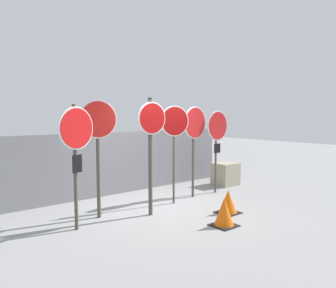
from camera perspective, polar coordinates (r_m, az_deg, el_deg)
The scene contains 11 objects.
ground_plane at distance 7.82m, azimuth -0.98°, elevation -11.13°, with size 40.00×40.00×0.00m, color gray.
fence_back at distance 9.21m, azimuth -8.66°, elevation -3.23°, with size 7.53×0.12×1.72m.
stop_sign_0 at distance 6.32m, azimuth -15.68°, elevation 0.61°, with size 0.78×0.26×2.38m.
stop_sign_1 at distance 6.95m, azimuth -12.05°, elevation 1.64°, with size 0.79×0.21×2.49m.
stop_sign_2 at distance 7.00m, azimuth -2.93°, elevation 1.21°, with size 0.70×0.15×2.55m.
stop_sign_3 at distance 7.92m, azimuth 1.16°, elevation 2.74°, with size 0.73×0.22×2.41m.
stop_sign_4 at distance 8.60m, azimuth 4.68°, elevation 2.45°, with size 0.85×0.17×2.41m.
stop_sign_5 at distance 9.18m, azimuth 8.60°, elevation 2.16°, with size 0.82×0.13×2.30m.
traffic_cone_0 at distance 6.67m, azimuth 9.74°, elevation -11.62°, with size 0.47×0.47×0.56m.
traffic_cone_1 at distance 7.52m, azimuth 10.42°, elevation -9.85°, with size 0.47×0.47×0.52m.
storage_crate at distance 10.42m, azimuth 9.97°, elevation -5.15°, with size 0.72×0.62×0.69m.
Camera 1 is at (-4.71, -5.85, 2.18)m, focal length 35.00 mm.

